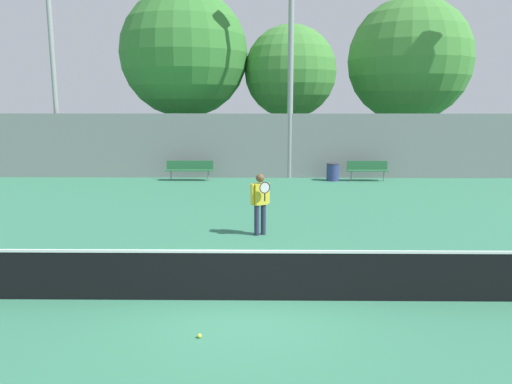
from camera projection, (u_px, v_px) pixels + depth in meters
name	position (u px, v px, depth m)	size (l,w,h in m)	color
ground_plane	(246.00, 300.00, 9.17)	(100.00, 100.00, 0.00)	#337556
tennis_net	(245.00, 275.00, 9.08)	(10.84, 0.09, 0.96)	#99999E
tennis_player	(260.00, 200.00, 13.44)	(0.53, 0.50, 1.68)	#282D47
bench_courtside_near	(367.00, 168.00, 22.66)	(1.84, 0.40, 0.90)	#28663D
bench_courtside_far	(190.00, 168.00, 22.75)	(2.14, 0.40, 0.90)	#28663D
light_pole_far_right	(291.00, 35.00, 22.53)	(0.90, 0.60, 11.38)	#939399
light_pole_center_back	(52.00, 55.00, 23.14)	(0.90, 0.60, 9.54)	#939399
trash_bin	(333.00, 172.00, 22.72)	(0.59, 0.59, 0.81)	navy
tennis_ball	(199.00, 336.00, 7.71)	(0.07, 0.07, 0.07)	#D1E038
back_fence	(256.00, 146.00, 23.38)	(27.76, 0.06, 3.01)	gray
tree_green_tall	(410.00, 60.00, 27.34)	(6.75, 6.75, 9.15)	brown
tree_green_broad	(184.00, 54.00, 25.80)	(6.58, 6.58, 9.30)	brown
tree_dark_dense	(290.00, 72.00, 26.37)	(4.86, 4.86, 7.54)	brown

